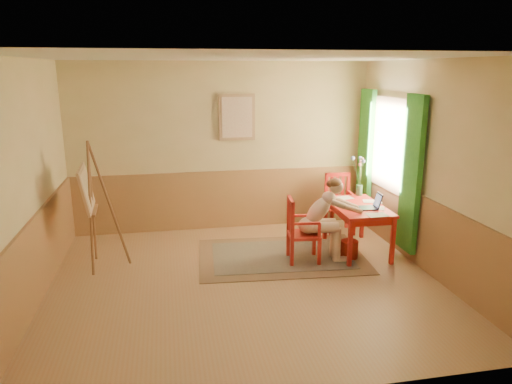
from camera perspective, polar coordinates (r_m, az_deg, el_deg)
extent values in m
cube|color=#A27C55|center=(6.22, -1.33, -10.88)|extent=(5.00, 4.50, 0.02)
cube|color=white|center=(5.61, -1.50, 16.07)|extent=(5.00, 4.50, 0.02)
cube|color=#CAB87B|center=(7.95, -4.12, 5.42)|extent=(5.00, 0.02, 2.80)
cube|color=#CAB87B|center=(3.63, 4.54, -5.87)|extent=(5.00, 0.02, 2.80)
cube|color=#CAB87B|center=(5.90, -26.23, 0.68)|extent=(0.02, 4.50, 2.80)
cube|color=#CAB87B|center=(6.64, 20.52, 2.68)|extent=(0.02, 4.50, 2.80)
cube|color=#A47547|center=(8.12, -3.98, -0.90)|extent=(5.00, 0.04, 1.00)
cube|color=#A47547|center=(6.15, -25.01, -7.47)|extent=(0.04, 4.50, 1.00)
cube|color=#A47547|center=(6.85, 19.63, -4.71)|extent=(0.04, 4.50, 1.00)
cube|color=white|center=(7.54, 16.07, 5.53)|extent=(0.02, 1.00, 1.30)
cube|color=tan|center=(7.53, 15.93, 5.53)|extent=(0.03, 1.12, 1.42)
cube|color=#3C942A|center=(6.88, 18.26, 1.99)|extent=(0.08, 0.45, 2.20)
cube|color=#3C942A|center=(8.25, 13.07, 4.36)|extent=(0.08, 0.45, 2.20)
cube|color=tan|center=(7.87, -2.31, 9.02)|extent=(0.60, 0.04, 0.76)
cube|color=beige|center=(7.85, -2.29, 9.01)|extent=(0.50, 0.02, 0.66)
cube|color=#8C7251|center=(7.00, 3.09, -7.73)|extent=(2.51, 1.78, 0.01)
cube|color=black|center=(7.00, 3.09, -7.67)|extent=(2.08, 1.35, 0.01)
cube|color=red|center=(7.13, 12.23, -1.74)|extent=(0.74, 1.21, 0.04)
cube|color=red|center=(7.15, 12.20, -2.28)|extent=(0.64, 1.11, 0.10)
cube|color=red|center=(6.64, 11.30, -6.18)|extent=(0.06, 0.06, 0.68)
cube|color=red|center=(6.88, 16.19, -5.74)|extent=(0.06, 0.06, 0.68)
cube|color=red|center=(7.62, 8.37, -3.31)|extent=(0.06, 0.06, 0.68)
cube|color=red|center=(7.83, 12.72, -3.02)|extent=(0.06, 0.06, 0.68)
cube|color=red|center=(6.72, 5.78, -5.16)|extent=(0.47, 0.46, 0.04)
cube|color=red|center=(6.60, 4.37, -7.47)|extent=(0.05, 0.05, 0.38)
cube|color=red|center=(6.67, 7.65, -7.33)|extent=(0.05, 0.05, 0.38)
cube|color=red|center=(6.94, 3.90, -6.34)|extent=(0.05, 0.05, 0.38)
cube|color=red|center=(7.00, 7.02, -6.22)|extent=(0.05, 0.05, 0.38)
cube|color=red|center=(6.43, 4.45, -3.44)|extent=(0.05, 0.05, 0.51)
cube|color=red|center=(6.78, 3.97, -2.48)|extent=(0.05, 0.05, 0.51)
cube|color=red|center=(6.54, 4.24, -1.03)|extent=(0.09, 0.41, 0.06)
cube|color=red|center=(6.52, 4.33, -3.31)|extent=(0.03, 0.04, 0.42)
cube|color=red|center=(6.61, 4.20, -3.06)|extent=(0.03, 0.04, 0.42)
cube|color=red|center=(6.70, 4.08, -2.82)|extent=(0.03, 0.04, 0.42)
cube|color=red|center=(6.48, 6.12, -3.82)|extent=(0.39, 0.08, 0.03)
cube|color=red|center=(6.55, 7.67, -4.62)|extent=(0.04, 0.04, 0.21)
cube|color=red|center=(6.82, 5.56, -2.85)|extent=(0.39, 0.08, 0.03)
cube|color=red|center=(6.89, 7.03, -3.62)|extent=(0.04, 0.04, 0.21)
cube|color=red|center=(8.01, 10.09, -1.91)|extent=(0.46, 0.48, 0.04)
cube|color=red|center=(8.21, 8.35, -3.04)|extent=(0.05, 0.05, 0.40)
cube|color=red|center=(7.84, 9.10, -3.92)|extent=(0.05, 0.05, 0.40)
cube|color=red|center=(8.31, 10.89, -2.93)|extent=(0.05, 0.05, 0.40)
cube|color=red|center=(7.95, 11.75, -3.79)|extent=(0.05, 0.05, 0.40)
cube|color=red|center=(8.07, 8.48, 0.41)|extent=(0.05, 0.05, 0.54)
cube|color=red|center=(8.17, 11.06, 0.49)|extent=(0.05, 0.05, 0.54)
cube|color=red|center=(8.06, 9.85, 2.10)|extent=(0.43, 0.08, 0.06)
cube|color=red|center=(8.09, 9.11, 0.33)|extent=(0.05, 0.03, 0.44)
cube|color=red|center=(8.12, 9.77, 0.35)|extent=(0.05, 0.03, 0.44)
cube|color=red|center=(8.15, 10.43, 0.37)|extent=(0.05, 0.03, 0.44)
cube|color=red|center=(7.89, 8.84, -0.32)|extent=(0.07, 0.40, 0.03)
cube|color=red|center=(7.75, 9.19, -1.45)|extent=(0.04, 0.04, 0.22)
cube|color=red|center=(8.00, 11.47, -0.23)|extent=(0.07, 0.40, 0.03)
cube|color=red|center=(7.86, 11.86, -1.34)|extent=(0.04, 0.04, 0.22)
ellipsoid|color=beige|center=(6.70, 6.30, -4.02)|extent=(0.31, 0.37, 0.22)
cylinder|color=beige|center=(6.67, 8.14, -4.28)|extent=(0.44, 0.20, 0.15)
cylinder|color=beige|center=(6.82, 7.83, -3.82)|extent=(0.44, 0.20, 0.15)
cylinder|color=beige|center=(6.80, 9.73, -6.23)|extent=(0.12, 0.12, 0.48)
cylinder|color=beige|center=(6.95, 9.39, -5.73)|extent=(0.12, 0.12, 0.48)
cube|color=beige|center=(6.90, 10.14, -8.04)|extent=(0.21, 0.11, 0.07)
cube|color=beige|center=(7.05, 9.79, -7.51)|extent=(0.21, 0.11, 0.07)
ellipsoid|color=beige|center=(6.67, 7.55, -2.25)|extent=(0.49, 0.33, 0.51)
ellipsoid|color=beige|center=(6.65, 8.81, -0.70)|extent=(0.22, 0.31, 0.17)
sphere|color=beige|center=(6.63, 9.71, 0.62)|extent=(0.21, 0.21, 0.19)
ellipsoid|color=brown|center=(6.61, 9.56, 1.08)|extent=(0.20, 0.21, 0.14)
sphere|color=brown|center=(6.60, 8.92, 0.99)|extent=(0.11, 0.11, 0.10)
cylinder|color=beige|center=(6.55, 9.84, -1.45)|extent=(0.22, 0.13, 0.14)
cylinder|color=beige|center=(6.65, 11.57, -2.01)|extent=(0.29, 0.11, 0.16)
sphere|color=beige|center=(6.57, 10.62, -1.71)|extent=(0.09, 0.09, 0.08)
sphere|color=beige|center=(6.72, 12.50, -2.29)|extent=(0.08, 0.08, 0.07)
cylinder|color=beige|center=(6.81, 9.27, -0.79)|extent=(0.21, 0.09, 0.14)
cylinder|color=beige|center=(6.87, 11.02, -1.43)|extent=(0.29, 0.16, 0.16)
sphere|color=beige|center=(6.85, 9.97, -1.01)|extent=(0.09, 0.09, 0.08)
sphere|color=beige|center=(6.89, 12.06, -1.85)|extent=(0.08, 0.08, 0.07)
cube|color=#1E2338|center=(6.98, 13.11, -1.90)|extent=(0.32, 0.24, 0.02)
cube|color=#2D3342|center=(6.98, 13.11, -1.87)|extent=(0.28, 0.19, 0.00)
cube|color=#1E2338|center=(7.01, 14.56, -0.97)|extent=(0.08, 0.23, 0.21)
cube|color=#99BFF2|center=(7.01, 14.47, -1.01)|extent=(0.06, 0.19, 0.17)
cube|color=white|center=(6.71, 14.45, -2.71)|extent=(0.28, 0.20, 0.00)
cube|color=white|center=(7.37, 13.88, -1.10)|extent=(0.33, 0.28, 0.00)
cube|color=white|center=(7.47, 10.58, -0.71)|extent=(0.30, 0.24, 0.00)
cube|color=white|center=(7.04, 14.15, -1.87)|extent=(0.33, 0.30, 0.00)
cylinder|color=#3F724C|center=(7.68, 12.37, 0.23)|extent=(0.13, 0.13, 0.17)
cylinder|color=#3F7233|center=(7.64, 12.01, 2.35)|extent=(0.11, 0.11, 0.44)
sphere|color=#728CD8|center=(7.62, 11.62, 4.04)|extent=(0.09, 0.09, 0.07)
cylinder|color=#3F7233|center=(7.56, 12.56, 2.29)|extent=(0.03, 0.11, 0.47)
sphere|color=pink|center=(7.47, 12.73, 3.94)|extent=(0.06, 0.06, 0.05)
cylinder|color=#3F7233|center=(7.64, 12.42, 1.95)|extent=(0.02, 0.05, 0.34)
sphere|color=pink|center=(7.63, 12.46, 3.24)|extent=(0.07, 0.07, 0.05)
cylinder|color=#3F7233|center=(7.55, 12.62, 2.13)|extent=(0.03, 0.15, 0.43)
sphere|color=#728CD8|center=(7.44, 12.85, 3.63)|extent=(0.08, 0.08, 0.06)
cylinder|color=#3F7233|center=(7.68, 12.49, 2.16)|extent=(0.06, 0.12, 0.38)
sphere|color=pink|center=(7.69, 12.59, 3.63)|extent=(0.07, 0.07, 0.06)
cylinder|color=#3F7233|center=(7.65, 12.48, 2.14)|extent=(0.04, 0.07, 0.39)
sphere|color=pink|center=(7.64, 12.57, 3.62)|extent=(0.07, 0.07, 0.05)
cylinder|color=#3F7233|center=(7.67, 12.43, 2.38)|extent=(0.05, 0.13, 0.44)
sphere|color=#728CD8|center=(7.69, 12.47, 4.07)|extent=(0.07, 0.07, 0.05)
cylinder|color=#A0261D|center=(7.02, 11.21, -6.84)|extent=(0.28, 0.28, 0.27)
cylinder|color=brown|center=(6.60, -19.38, -1.92)|extent=(0.07, 0.33, 1.77)
cylinder|color=brown|center=(6.88, -19.20, -1.26)|extent=(0.11, 0.32, 1.77)
cylinder|color=brown|center=(6.72, -17.27, -1.46)|extent=(0.46, 0.06, 1.77)
cylinder|color=brown|center=(6.76, -19.44, -2.17)|extent=(0.06, 0.50, 0.03)
cube|color=brown|center=(6.76, -18.96, -2.14)|extent=(0.09, 0.54, 0.03)
cube|color=tan|center=(6.68, -19.86, 0.36)|extent=(0.18, 0.79, 0.59)
cube|color=beige|center=(6.68, -19.69, 0.37)|extent=(0.14, 0.71, 0.51)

